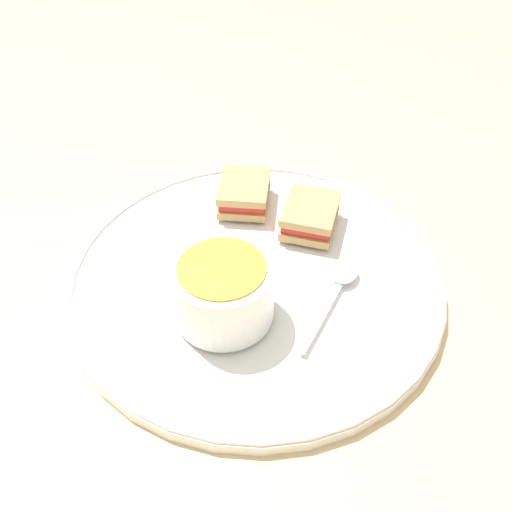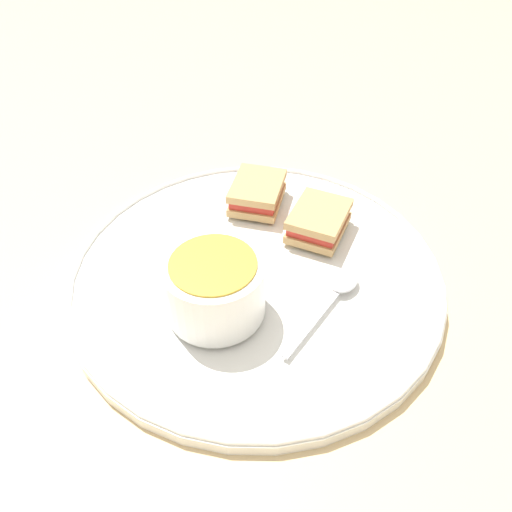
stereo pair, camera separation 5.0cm
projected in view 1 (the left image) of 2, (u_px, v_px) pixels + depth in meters
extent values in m
plane|color=#D1B27F|center=(256.00, 279.00, 0.52)|extent=(2.40, 2.40, 0.00)
cylinder|color=white|center=(256.00, 275.00, 0.52)|extent=(0.38, 0.38, 0.01)
torus|color=white|center=(256.00, 269.00, 0.51)|extent=(0.38, 0.38, 0.01)
cylinder|color=white|center=(225.00, 310.00, 0.46)|extent=(0.05, 0.05, 0.01)
cylinder|color=white|center=(223.00, 291.00, 0.45)|extent=(0.09, 0.09, 0.06)
cylinder|color=gold|center=(222.00, 269.00, 0.43)|extent=(0.08, 0.08, 0.01)
cube|color=silver|center=(323.00, 315.00, 0.46)|extent=(0.08, 0.07, 0.00)
ellipsoid|color=silver|center=(346.00, 273.00, 0.50)|extent=(0.04, 0.04, 0.01)
cube|color=tan|center=(310.00, 222.00, 0.55)|extent=(0.09, 0.08, 0.01)
cube|color=#B72D23|center=(310.00, 216.00, 0.55)|extent=(0.08, 0.08, 0.01)
cube|color=tan|center=(311.00, 209.00, 0.54)|extent=(0.09, 0.08, 0.01)
cube|color=tan|center=(245.00, 199.00, 0.58)|extent=(0.08, 0.07, 0.01)
cube|color=#B72D23|center=(244.00, 193.00, 0.58)|extent=(0.08, 0.07, 0.01)
cube|color=tan|center=(244.00, 186.00, 0.57)|extent=(0.08, 0.07, 0.01)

